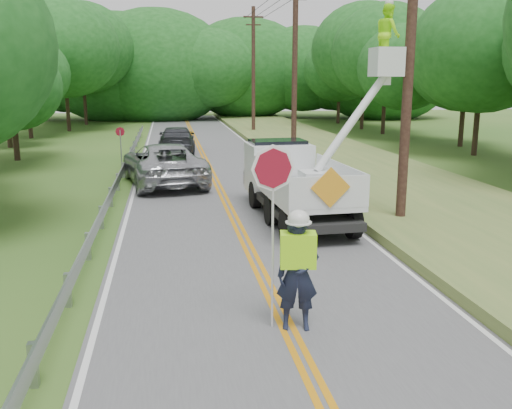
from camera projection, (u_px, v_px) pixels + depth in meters
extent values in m
plane|color=#2D591C|center=(322.00, 399.00, 7.93)|extent=(140.00, 140.00, 0.00)
cube|color=#535255|center=(223.00, 197.00, 21.42)|extent=(7.20, 96.00, 0.02)
cube|color=orange|center=(221.00, 197.00, 21.40)|extent=(0.12, 96.00, 0.00)
cube|color=orange|center=(226.00, 196.00, 21.43)|extent=(0.12, 96.00, 0.00)
cube|color=silver|center=(132.00, 200.00, 20.89)|extent=(0.12, 96.00, 0.00)
cube|color=silver|center=(311.00, 194.00, 21.94)|extent=(0.12, 96.00, 0.00)
cube|color=#909398|center=(33.00, 365.00, 8.19)|extent=(0.12, 0.14, 0.70)
cube|color=#909398|center=(68.00, 290.00, 11.08)|extent=(0.12, 0.14, 0.70)
cube|color=#909398|center=(88.00, 246.00, 13.97)|extent=(0.12, 0.14, 0.70)
cube|color=#909398|center=(101.00, 217.00, 16.86)|extent=(0.12, 0.14, 0.70)
cube|color=#909398|center=(111.00, 197.00, 19.75)|extent=(0.12, 0.14, 0.70)
cube|color=#909398|center=(118.00, 182.00, 22.64)|extent=(0.12, 0.14, 0.70)
cube|color=#909398|center=(123.00, 170.00, 25.53)|extent=(0.12, 0.14, 0.70)
cube|color=#909398|center=(127.00, 161.00, 28.42)|extent=(0.12, 0.14, 0.70)
cube|color=#909398|center=(131.00, 153.00, 31.31)|extent=(0.12, 0.14, 0.70)
cube|color=#909398|center=(134.00, 147.00, 34.20)|extent=(0.12, 0.14, 0.70)
cube|color=#909398|center=(136.00, 142.00, 37.09)|extent=(0.12, 0.14, 0.70)
cube|color=#909398|center=(139.00, 137.00, 39.99)|extent=(0.12, 0.14, 0.70)
cube|color=#909398|center=(140.00, 133.00, 42.88)|extent=(0.12, 0.14, 0.70)
cube|color=#909398|center=(118.00, 180.00, 21.64)|extent=(0.05, 48.00, 0.34)
cylinder|color=black|center=(409.00, 59.00, 16.26)|extent=(0.30, 0.30, 10.00)
cylinder|color=black|center=(295.00, 68.00, 30.71)|extent=(0.30, 0.30, 10.00)
cylinder|color=black|center=(253.00, 71.00, 45.16)|extent=(0.30, 0.30, 10.00)
cube|color=black|center=(253.00, 17.00, 44.23)|extent=(1.60, 0.12, 0.12)
cube|color=black|center=(253.00, 25.00, 44.37)|extent=(1.20, 0.10, 0.10)
cube|color=#526E34|center=(399.00, 188.00, 22.47)|extent=(7.00, 96.00, 0.30)
cylinder|color=#332319|center=(16.00, 139.00, 30.78)|extent=(0.32, 0.32, 2.34)
ellipsoid|color=#184D18|center=(11.00, 86.00, 30.15)|extent=(5.45, 5.45, 4.80)
cylinder|color=#332319|center=(9.00, 130.00, 36.51)|extent=(0.32, 0.32, 2.33)
ellipsoid|color=#184D18|center=(4.00, 85.00, 35.88)|extent=(5.44, 5.44, 4.79)
cylinder|color=#332319|center=(30.00, 120.00, 42.19)|extent=(0.32, 0.32, 2.79)
ellipsoid|color=#184D18|center=(26.00, 73.00, 41.44)|extent=(6.50, 6.50, 5.72)
cylinder|color=#332319|center=(68.00, 108.00, 47.73)|extent=(0.32, 0.32, 4.00)
ellipsoid|color=#184D18|center=(63.00, 48.00, 46.65)|extent=(9.33, 9.33, 8.21)
cylinder|color=#332319|center=(85.00, 103.00, 54.31)|extent=(0.32, 0.32, 4.22)
ellipsoid|color=#184D18|center=(81.00, 48.00, 53.17)|extent=(9.84, 9.84, 8.66)
cylinder|color=#332319|center=(476.00, 125.00, 32.66)|extent=(0.32, 0.32, 3.54)
ellipsoid|color=#184D18|center=(483.00, 49.00, 31.70)|extent=(8.26, 8.26, 7.27)
cylinder|color=#332319|center=(462.00, 122.00, 36.95)|extent=(0.32, 0.32, 3.29)
ellipsoid|color=#184D18|center=(467.00, 59.00, 36.07)|extent=(7.67, 7.67, 6.75)
cylinder|color=#332319|center=(403.00, 119.00, 41.53)|extent=(0.32, 0.32, 3.04)
ellipsoid|color=#184D18|center=(406.00, 67.00, 40.71)|extent=(7.10, 7.10, 6.25)
cylinder|color=#332319|center=(384.00, 111.00, 45.26)|extent=(0.32, 0.32, 3.75)
ellipsoid|color=#184D18|center=(387.00, 52.00, 44.25)|extent=(8.75, 8.75, 7.70)
cylinder|color=#332319|center=(362.00, 107.00, 49.56)|extent=(0.32, 0.32, 3.98)
ellipsoid|color=#184D18|center=(365.00, 50.00, 48.48)|extent=(9.28, 9.28, 8.17)
cylinder|color=#332319|center=(338.00, 108.00, 56.09)|extent=(0.32, 0.32, 3.08)
ellipsoid|color=#184D18|center=(340.00, 69.00, 55.26)|extent=(7.18, 7.18, 6.32)
ellipsoid|color=#184D18|center=(24.00, 68.00, 59.94)|extent=(11.93, 8.95, 8.95)
ellipsoid|color=#184D18|center=(70.00, 68.00, 60.05)|extent=(12.64, 9.48, 9.48)
ellipsoid|color=#184D18|center=(115.00, 68.00, 59.95)|extent=(15.80, 11.85, 11.85)
ellipsoid|color=#184D18|center=(156.00, 68.00, 60.35)|extent=(16.85, 12.64, 12.64)
ellipsoid|color=#184D18|center=(208.00, 68.00, 59.50)|extent=(11.10, 8.33, 8.33)
ellipsoid|color=#184D18|center=(246.00, 69.00, 63.47)|extent=(15.13, 11.35, 11.35)
ellipsoid|color=#184D18|center=(303.00, 69.00, 63.67)|extent=(12.77, 9.58, 9.58)
ellipsoid|color=#184D18|center=(339.00, 69.00, 63.40)|extent=(12.55, 9.41, 9.41)
ellipsoid|color=#184D18|center=(385.00, 69.00, 62.18)|extent=(16.31, 12.23, 12.23)
imported|color=#191E33|center=(298.00, 275.00, 9.93)|extent=(0.81, 0.60, 2.04)
cube|color=#95E712|center=(298.00, 250.00, 9.83)|extent=(0.68, 0.48, 0.62)
ellipsoid|color=silver|center=(299.00, 219.00, 9.71)|extent=(0.38, 0.38, 0.31)
cylinder|color=#B7B7B7|center=(272.00, 252.00, 9.90)|extent=(0.04, 0.04, 2.86)
cylinder|color=maroon|center=(273.00, 168.00, 9.57)|extent=(0.80, 0.22, 0.82)
cylinder|color=black|center=(287.00, 226.00, 15.39)|extent=(0.34, 0.94, 0.92)
cylinder|color=black|center=(353.00, 222.00, 15.78)|extent=(0.34, 0.94, 0.92)
cylinder|color=black|center=(271.00, 210.00, 17.23)|extent=(0.34, 0.94, 0.92)
cylinder|color=black|center=(330.00, 207.00, 17.62)|extent=(0.34, 0.94, 0.92)
cylinder|color=black|center=(255.00, 195.00, 19.53)|extent=(0.34, 0.94, 0.92)
cylinder|color=black|center=(308.00, 192.00, 19.91)|extent=(0.34, 0.94, 0.92)
cube|color=black|center=(299.00, 205.00, 17.68)|extent=(2.34, 6.26, 0.24)
cube|color=silver|center=(305.00, 194.00, 16.93)|extent=(2.44, 4.54, 0.21)
cube|color=silver|center=(270.00, 180.00, 16.61)|extent=(0.29, 4.43, 0.87)
cube|color=silver|center=(340.00, 177.00, 17.05)|extent=(0.29, 4.43, 0.87)
cube|color=silver|center=(330.00, 192.00, 14.73)|extent=(2.21, 0.17, 0.87)
cube|color=silver|center=(279.00, 168.00, 19.99)|extent=(2.26, 1.94, 1.73)
cube|color=black|center=(277.00, 150.00, 20.04)|extent=(1.99, 1.35, 0.72)
cube|color=silver|center=(316.00, 185.00, 15.82)|extent=(0.91, 0.91, 0.77)
cube|color=silver|center=(386.00, 62.00, 16.17)|extent=(0.82, 0.82, 0.82)
imported|color=#95E712|center=(388.00, 34.00, 16.00)|extent=(0.62, 0.80, 1.65)
cube|color=orange|center=(331.00, 188.00, 14.64)|extent=(1.09, 0.10, 1.09)
imported|color=#A8A9AF|center=(163.00, 164.00, 23.83)|extent=(3.95, 6.70, 1.75)
imported|color=#33363B|center=(177.00, 139.00, 34.26)|extent=(2.30, 5.37, 1.54)
cylinder|color=#909398|center=(121.00, 150.00, 27.42)|extent=(0.06, 0.06, 2.00)
cylinder|color=maroon|center=(120.00, 132.00, 27.22)|extent=(0.46, 0.04, 0.45)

